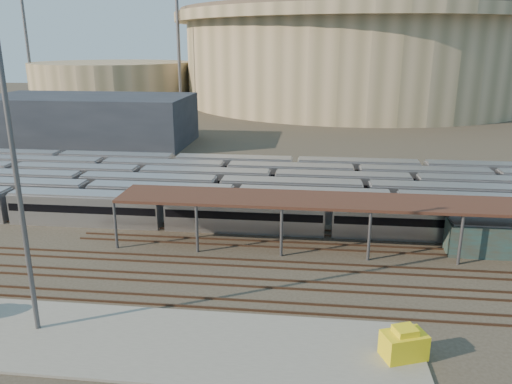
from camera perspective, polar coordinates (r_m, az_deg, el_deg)
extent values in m
plane|color=#383026|center=(50.82, -7.65, -7.33)|extent=(420.00, 420.00, 0.00)
cube|color=gray|center=(40.03, -20.34, -15.22)|extent=(50.00, 9.00, 0.20)
cube|color=#A2A2A6|center=(58.62, -10.46, -2.26)|extent=(112.00, 2.90, 3.60)
cube|color=#A2A2A6|center=(60.80, -2.32, -1.30)|extent=(112.00, 2.90, 3.60)
cube|color=#A2A2A6|center=(65.23, -4.28, -0.07)|extent=(112.00, 2.90, 3.60)
cube|color=#A2A2A6|center=(68.34, 1.91, 0.75)|extent=(112.00, 2.90, 3.60)
cube|color=#A2A2A6|center=(73.27, -3.45, 1.83)|extent=(112.00, 2.90, 3.60)
cube|color=#A2A2A6|center=(79.21, -9.27, 2.78)|extent=(112.00, 2.90, 3.60)
cylinder|color=#535357|center=(53.49, -15.77, -3.70)|extent=(0.30, 0.30, 5.00)
cylinder|color=#535357|center=(58.22, -13.79, -1.88)|extent=(0.30, 0.30, 5.00)
cylinder|color=#535357|center=(50.91, -6.78, -4.21)|extent=(0.30, 0.30, 5.00)
cylinder|color=#535357|center=(55.85, -5.51, -2.26)|extent=(0.30, 0.30, 5.00)
cylinder|color=#535357|center=(49.69, 2.92, -4.65)|extent=(0.30, 0.30, 5.00)
cylinder|color=#535357|center=(54.74, 3.30, -2.60)|extent=(0.30, 0.30, 5.00)
cylinder|color=#535357|center=(49.93, 12.82, -4.96)|extent=(0.30, 0.30, 5.00)
cylinder|color=#535357|center=(54.96, 12.27, -2.89)|extent=(0.30, 0.30, 5.00)
cylinder|color=#535357|center=(51.61, 22.35, -5.12)|extent=(0.30, 0.30, 5.00)
cylinder|color=#535357|center=(56.50, 20.96, -3.11)|extent=(0.30, 0.30, 5.00)
cube|color=#3E2619|center=(52.23, 17.39, -1.26)|extent=(60.00, 6.00, 0.30)
cube|color=#4C3323|center=(49.25, -8.15, -8.06)|extent=(170.00, 0.12, 0.18)
cube|color=#4C3323|center=(50.57, -7.72, -7.35)|extent=(170.00, 0.12, 0.18)
cube|color=#4C3323|center=(45.79, -9.42, -10.12)|extent=(170.00, 0.12, 0.18)
cube|color=#4C3323|center=(47.07, -8.92, -9.31)|extent=(170.00, 0.12, 0.18)
cube|color=#4C3323|center=(42.42, -10.92, -12.51)|extent=(170.00, 0.12, 0.18)
cube|color=#4C3323|center=(43.67, -10.33, -11.57)|extent=(170.00, 0.12, 0.18)
cylinder|color=tan|center=(185.46, 11.05, 14.38)|extent=(116.00, 116.00, 28.00)
cylinder|color=tan|center=(185.56, 11.33, 19.16)|extent=(124.00, 124.00, 3.00)
cylinder|color=brown|center=(185.68, 11.37, 19.86)|extent=(120.00, 120.00, 1.50)
cylinder|color=tan|center=(189.63, -16.01, 11.98)|extent=(56.00, 56.00, 14.00)
cube|color=#1E232D|center=(111.50, -18.51, 7.83)|extent=(42.00, 20.00, 10.00)
cylinder|color=#535357|center=(160.51, -8.81, 15.60)|extent=(1.00, 1.00, 36.00)
cylinder|color=#535357|center=(191.33, -24.61, 14.49)|extent=(1.00, 1.00, 36.00)
cylinder|color=#535357|center=(206.09, 0.58, 15.99)|extent=(1.00, 1.00, 36.00)
cylinder|color=#535357|center=(37.60, -25.62, 1.06)|extent=(0.36, 0.36, 22.60)
cube|color=yellow|center=(36.40, 16.53, -16.43)|extent=(3.30, 2.68, 1.79)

